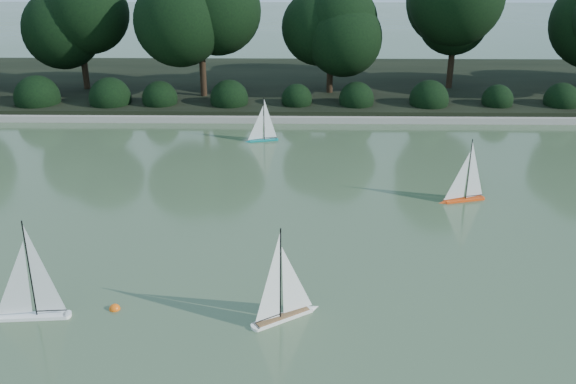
{
  "coord_description": "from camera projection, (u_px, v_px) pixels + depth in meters",
  "views": [
    {
      "loc": [
        -0.03,
        -9.0,
        5.32
      ],
      "look_at": [
        -0.2,
        2.04,
        0.7
      ],
      "focal_mm": 40.0,
      "sensor_mm": 36.0,
      "label": 1
    }
  ],
  "objects": [
    {
      "name": "pond_coping",
      "position": [
        298.0,
        119.0,
        18.62
      ],
      "size": [
        40.0,
        0.35,
        0.18
      ],
      "primitive_type": "cube",
      "color": "gray",
      "rests_on": "ground"
    },
    {
      "name": "far_bank",
      "position": [
        299.0,
        85.0,
        22.29
      ],
      "size": [
        40.0,
        8.0,
        0.3
      ],
      "primitive_type": "cube",
      "color": "black",
      "rests_on": "ground"
    },
    {
      "name": "sailboat_white_b",
      "position": [
        288.0,
        303.0,
        9.3
      ],
      "size": [
        1.05,
        0.76,
        1.58
      ],
      "color": "white",
      "rests_on": "ground"
    },
    {
      "name": "tree_line",
      "position": [
        339.0,
        18.0,
        19.86
      ],
      "size": [
        26.31,
        3.93,
        4.39
      ],
      "color": "black",
      "rests_on": "ground"
    },
    {
      "name": "sailboat_orange",
      "position": [
        461.0,
        191.0,
        13.25
      ],
      "size": [
        1.04,
        0.42,
        1.43
      ],
      "color": "#F74610",
      "rests_on": "ground"
    },
    {
      "name": "shrub_hedge",
      "position": [
        299.0,
        99.0,
        19.31
      ],
      "size": [
        29.1,
        1.1,
        1.1
      ],
      "color": "black",
      "rests_on": "ground"
    },
    {
      "name": "ground",
      "position": [
        298.0,
        281.0,
        10.35
      ],
      "size": [
        80.0,
        80.0,
        0.0
      ],
      "primitive_type": "plane",
      "color": "#314127",
      "rests_on": "ground"
    },
    {
      "name": "sailboat_teal",
      "position": [
        260.0,
        134.0,
        16.94
      ],
      "size": [
        0.92,
        0.35,
        1.26
      ],
      "color": "#0C7C79",
      "rests_on": "ground"
    },
    {
      "name": "race_buoy",
      "position": [
        115.0,
        309.0,
        9.59
      ],
      "size": [
        0.17,
        0.17,
        0.17
      ],
      "primitive_type": "sphere",
      "color": "#FB5D0D",
      "rests_on": "ground"
    },
    {
      "name": "sailboat_white_a",
      "position": [
        25.0,
        303.0,
        9.28
      ],
      "size": [
        1.21,
        0.29,
        1.64
      ],
      "color": "white",
      "rests_on": "ground"
    }
  ]
}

